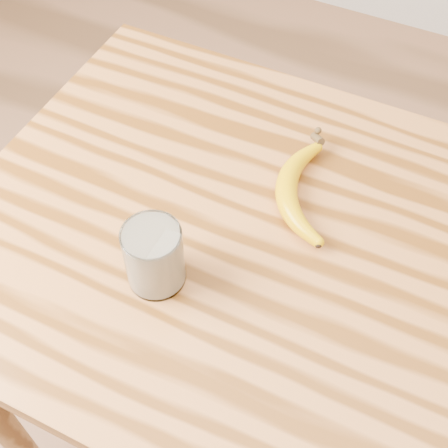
% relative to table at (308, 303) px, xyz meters
% --- Properties ---
extents(room, '(4.04, 4.04, 2.70)m').
position_rel_table_xyz_m(room, '(0.00, 0.00, 0.58)').
color(room, '#9A6744').
rests_on(room, ground).
extents(table, '(1.20, 0.80, 0.90)m').
position_rel_table_xyz_m(table, '(0.00, 0.00, 0.00)').
color(table, '#B36B31').
rests_on(table, ground).
extents(smoothie_glass, '(0.09, 0.09, 0.11)m').
position_rel_table_xyz_m(smoothie_glass, '(-0.21, -0.13, 0.19)').
color(smoothie_glass, white).
rests_on(smoothie_glass, table).
extents(banana, '(0.22, 0.33, 0.04)m').
position_rel_table_xyz_m(banana, '(-0.10, 0.10, 0.15)').
color(banana, '#DCA200').
rests_on(banana, table).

